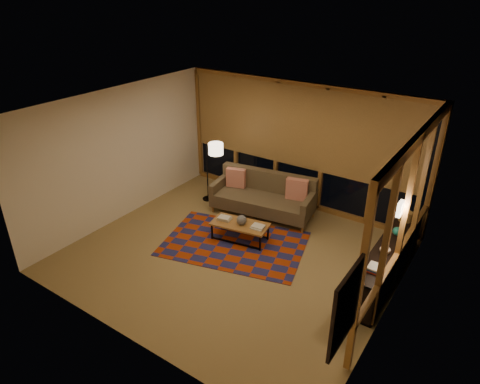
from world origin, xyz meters
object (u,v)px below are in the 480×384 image
Objects in this scene: coffee_table at (240,232)px; bookshelf at (387,261)px; floor_lamp at (207,170)px; sofa at (263,196)px.

coffee_table is 0.41× the size of bookshelf.
floor_lamp is (-1.56, 1.01, 0.54)m from coffee_table.
bookshelf reaches higher than coffee_table.
bookshelf is at bearing 7.43° from floor_lamp.
sofa is at bearing 88.58° from coffee_table.
coffee_table is at bearing -171.02° from bookshelf.
bookshelf is at bearing -1.12° from coffee_table.
floor_lamp is 4.29m from bookshelf.
floor_lamp reaches higher than sofa.
sofa reaches higher than coffee_table.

